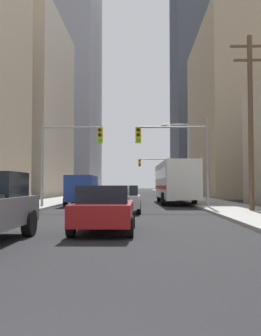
{
  "coord_description": "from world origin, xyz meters",
  "views": [
    {
      "loc": [
        1.09,
        -2.54,
        1.52
      ],
      "look_at": [
        0.0,
        38.63,
        3.37
      ],
      "focal_mm": 41.66,
      "sensor_mm": 36.0,
      "label": 1
    }
  ],
  "objects_px": {
    "traffic_signal_near_left": "(69,147)",
    "traffic_signal_far_right": "(156,168)",
    "city_bus": "(175,181)",
    "sedan_red": "(104,208)",
    "sedan_silver": "(124,199)",
    "traffic_signal_near_right": "(175,147)",
    "sedan_navy": "(127,195)",
    "cargo_van_blue": "(82,189)"
  },
  "relations": [
    {
      "from": "sedan_navy",
      "to": "traffic_signal_near_right",
      "type": "bearing_deg",
      "value": -61.0
    },
    {
      "from": "traffic_signal_near_left",
      "to": "traffic_signal_far_right",
      "type": "bearing_deg",
      "value": 77.42
    },
    {
      "from": "city_bus",
      "to": "sedan_silver",
      "type": "xyz_separation_m",
      "value": [
        -3.84,
        -10.98,
        -1.16
      ]
    },
    {
      "from": "traffic_signal_far_right",
      "to": "sedan_navy",
      "type": "bearing_deg",
      "value": -97.7
    },
    {
      "from": "city_bus",
      "to": "traffic_signal_near_left",
      "type": "xyz_separation_m",
      "value": [
        -7.68,
        -7.13,
        2.13
      ]
    },
    {
      "from": "sedan_silver",
      "to": "sedan_red",
      "type": "bearing_deg",
      "value": -91.37
    },
    {
      "from": "cargo_van_blue",
      "to": "sedan_silver",
      "type": "relative_size",
      "value": 1.25
    },
    {
      "from": "city_bus",
      "to": "sedan_red",
      "type": "distance_m",
      "value": 20.6
    },
    {
      "from": "city_bus",
      "to": "sedan_silver",
      "type": "distance_m",
      "value": 11.69
    },
    {
      "from": "cargo_van_blue",
      "to": "traffic_signal_near_left",
      "type": "xyz_separation_m",
      "value": [
        -0.31,
        -3.96,
        2.77
      ]
    },
    {
      "from": "traffic_signal_near_left",
      "to": "traffic_signal_far_right",
      "type": "distance_m",
      "value": 32.58
    },
    {
      "from": "traffic_signal_far_right",
      "to": "sedan_silver",
      "type": "bearing_deg",
      "value": -95.22
    },
    {
      "from": "sedan_red",
      "to": "traffic_signal_near_right",
      "type": "bearing_deg",
      "value": 75.05
    },
    {
      "from": "traffic_signal_near_right",
      "to": "sedan_navy",
      "type": "bearing_deg",
      "value": 119.0
    },
    {
      "from": "traffic_signal_near_right",
      "to": "sedan_silver",
      "type": "bearing_deg",
      "value": -130.23
    },
    {
      "from": "sedan_red",
      "to": "traffic_signal_near_left",
      "type": "bearing_deg",
      "value": 105.53
    },
    {
      "from": "sedan_red",
      "to": "traffic_signal_far_right",
      "type": "distance_m",
      "value": 45.09
    },
    {
      "from": "traffic_signal_near_left",
      "to": "traffic_signal_near_right",
      "type": "distance_m",
      "value": 7.1
    },
    {
      "from": "city_bus",
      "to": "traffic_signal_near_right",
      "type": "height_order",
      "value": "traffic_signal_near_right"
    },
    {
      "from": "city_bus",
      "to": "sedan_red",
      "type": "height_order",
      "value": "city_bus"
    },
    {
      "from": "sedan_red",
      "to": "traffic_signal_near_right",
      "type": "height_order",
      "value": "traffic_signal_near_right"
    },
    {
      "from": "sedan_red",
      "to": "traffic_signal_near_right",
      "type": "distance_m",
      "value": 13.9
    },
    {
      "from": "traffic_signal_near_left",
      "to": "traffic_signal_far_right",
      "type": "height_order",
      "value": "same"
    },
    {
      "from": "sedan_silver",
      "to": "sedan_navy",
      "type": "xyz_separation_m",
      "value": [
        -0.2,
        10.1,
        0.0
      ]
    },
    {
      "from": "traffic_signal_near_left",
      "to": "sedan_navy",
      "type": "bearing_deg",
      "value": 59.74
    },
    {
      "from": "sedan_red",
      "to": "sedan_navy",
      "type": "relative_size",
      "value": 1.0
    },
    {
      "from": "sedan_navy",
      "to": "traffic_signal_near_left",
      "type": "xyz_separation_m",
      "value": [
        -3.64,
        -6.24,
        3.29
      ]
    },
    {
      "from": "sedan_navy",
      "to": "traffic_signal_far_right",
      "type": "relative_size",
      "value": 0.7
    },
    {
      "from": "traffic_signal_near_right",
      "to": "city_bus",
      "type": "bearing_deg",
      "value": 85.36
    },
    {
      "from": "traffic_signal_far_right",
      "to": "cargo_van_blue",
      "type": "bearing_deg",
      "value": -103.7
    },
    {
      "from": "traffic_signal_far_right",
      "to": "traffic_signal_near_right",
      "type": "bearing_deg",
      "value": -89.99
    },
    {
      "from": "city_bus",
      "to": "sedan_navy",
      "type": "relative_size",
      "value": 2.75
    },
    {
      "from": "city_bus",
      "to": "traffic_signal_far_right",
      "type": "distance_m",
      "value": 24.77
    },
    {
      "from": "sedan_navy",
      "to": "traffic_signal_near_right",
      "type": "xyz_separation_m",
      "value": [
        3.46,
        -6.24,
        3.32
      ]
    },
    {
      "from": "sedan_red",
      "to": "sedan_navy",
      "type": "height_order",
      "value": "same"
    },
    {
      "from": "sedan_red",
      "to": "sedan_silver",
      "type": "bearing_deg",
      "value": 88.63
    },
    {
      "from": "traffic_signal_near_left",
      "to": "traffic_signal_far_right",
      "type": "xyz_separation_m",
      "value": [
        7.1,
        31.8,
        0.03
      ]
    },
    {
      "from": "cargo_van_blue",
      "to": "traffic_signal_near_right",
      "type": "height_order",
      "value": "traffic_signal_near_right"
    },
    {
      "from": "cargo_van_blue",
      "to": "traffic_signal_far_right",
      "type": "bearing_deg",
      "value": 76.3
    },
    {
      "from": "sedan_red",
      "to": "sedan_silver",
      "type": "distance_m",
      "value": 9.18
    },
    {
      "from": "cargo_van_blue",
      "to": "sedan_navy",
      "type": "distance_m",
      "value": 4.07
    },
    {
      "from": "traffic_signal_near_left",
      "to": "traffic_signal_far_right",
      "type": "relative_size",
      "value": 1.0
    }
  ]
}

